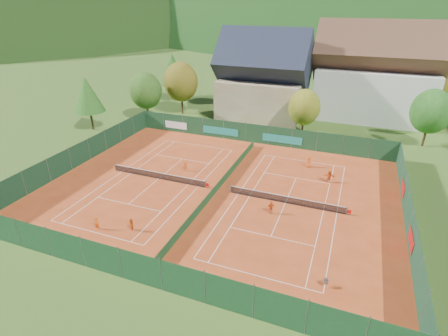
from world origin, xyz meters
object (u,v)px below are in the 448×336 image
hotel_block_a (375,78)px  player_left_mid (131,225)px  player_right_near (271,208)px  player_right_far_a (309,162)px  ball_hopper (326,281)px  player_right_far_b (329,177)px  player_left_near (97,223)px  chalet (263,81)px  player_left_far (186,167)px

hotel_block_a → player_left_mid: 51.27m
player_right_near → player_right_far_a: player_right_far_a is taller
ball_hopper → player_left_mid: player_left_mid is taller
hotel_block_a → player_right_far_b: (-4.08, -29.31, -6.59)m
ball_hopper → player_left_near: (-21.60, -0.23, 0.14)m
hotel_block_a → player_left_mid: (-20.82, -46.37, -6.71)m
chalet → player_left_mid: chalet is taller
ball_hopper → player_left_far: (-19.37, 14.35, 0.09)m
ball_hopper → player_right_far_a: bearing=102.2°
hotel_block_a → ball_hopper: size_ratio=27.00×
ball_hopper → player_right_far_a: (-4.62, 21.26, 0.20)m
hotel_block_a → player_right_near: hotel_block_a is taller
player_left_near → player_right_far_b: bearing=34.9°
player_right_far_a → player_left_far: bearing=35.1°
player_right_far_b → hotel_block_a: bearing=-106.6°
chalet → player_left_far: bearing=-96.0°
hotel_block_a → player_left_mid: size_ratio=16.16×
player_right_near → player_right_far_a: bearing=54.2°
chalet → player_left_far: size_ratio=12.61×
player_left_mid → player_right_near: size_ratio=0.92×
player_left_near → player_left_far: (2.23, 14.58, -0.05)m
player_left_near → player_right_near: size_ratio=0.95×
player_left_near → player_right_near: 17.42m
player_right_far_a → player_left_near: bearing=61.7°
player_right_near → player_left_mid: bearing=-173.7°
hotel_block_a → player_left_far: (-21.82, -32.78, -6.74)m
player_right_near → chalet: bearing=79.9°
player_left_near → player_right_far_a: size_ratio=0.91×
player_left_far → player_right_near: size_ratio=0.88×
player_left_near → player_left_far: bearing=74.1°
hotel_block_a → player_right_far_b: size_ratio=13.67×
chalet → player_left_far: (-2.82, -26.78, -5.98)m
player_left_mid → player_right_far_b: bearing=83.9°
player_left_near → player_right_far_a: (16.99, 21.49, 0.07)m
ball_hopper → chalet: bearing=111.9°
player_left_near → player_right_near: bearing=23.1°
player_right_far_a → player_right_far_b: size_ratio=0.96×
ball_hopper → player_right_far_b: size_ratio=0.51×
player_left_mid → ball_hopper: bearing=36.0°
ball_hopper → player_left_mid: (-18.37, 0.75, 0.11)m
chalet → player_left_mid: 40.85m
chalet → hotel_block_a: size_ratio=0.75×
chalet → ball_hopper: size_ratio=20.25×
player_right_far_a → player_right_far_b: player_right_far_b is taller
hotel_block_a → ball_hopper: 47.68m
hotel_block_a → player_left_far: 39.95m
chalet → player_right_near: (9.99, -32.57, -5.89)m
player_right_near → player_right_far_b: player_right_far_b is taller
player_left_far → player_right_far_a: 16.29m
player_left_far → player_right_far_a: (14.75, 6.92, 0.12)m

